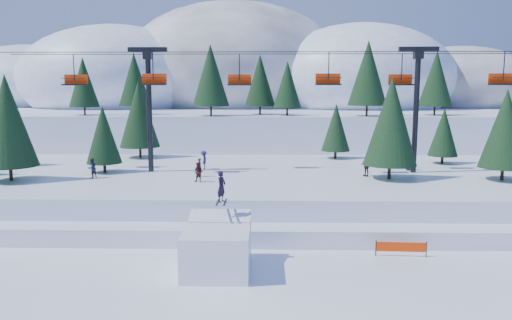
{
  "coord_description": "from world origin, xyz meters",
  "views": [
    {
      "loc": [
        0.79,
        -23.33,
        9.36
      ],
      "look_at": [
        0.13,
        6.0,
        5.2
      ],
      "focal_mm": 35.0,
      "sensor_mm": 36.0,
      "label": 1
    }
  ],
  "objects_px": {
    "chairlift": "(282,90)",
    "banner_far": "(407,237)",
    "jump_kicker": "(218,247)",
    "banner_near": "(401,247)"
  },
  "relations": [
    {
      "from": "jump_kicker",
      "to": "banner_far",
      "type": "height_order",
      "value": "jump_kicker"
    },
    {
      "from": "jump_kicker",
      "to": "chairlift",
      "type": "distance_m",
      "value": 18.71
    },
    {
      "from": "jump_kicker",
      "to": "banner_near",
      "type": "bearing_deg",
      "value": 13.35
    },
    {
      "from": "chairlift",
      "to": "banner_near",
      "type": "relative_size",
      "value": 16.1
    },
    {
      "from": "chairlift",
      "to": "banner_far",
      "type": "bearing_deg",
      "value": -58.95
    },
    {
      "from": "jump_kicker",
      "to": "chairlift",
      "type": "xyz_separation_m",
      "value": [
        3.75,
        16.46,
        8.07
      ]
    },
    {
      "from": "chairlift",
      "to": "banner_far",
      "type": "distance_m",
      "value": 16.63
    },
    {
      "from": "chairlift",
      "to": "banner_near",
      "type": "height_order",
      "value": "chairlift"
    },
    {
      "from": "chairlift",
      "to": "banner_far",
      "type": "xyz_separation_m",
      "value": [
        7.29,
        -12.1,
        -8.78
      ]
    },
    {
      "from": "chairlift",
      "to": "banner_near",
      "type": "bearing_deg",
      "value": -65.5
    }
  ]
}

